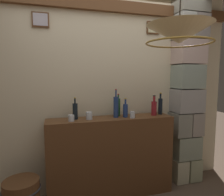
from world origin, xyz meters
TOP-DOWN VIEW (x-y plane):
  - panelled_rear_partition at (-0.00, 1.10)m, footprint 3.59×0.15m
  - stone_pillar at (1.13, 0.95)m, footprint 0.43×0.34m
  - bar_shelf_unit at (0.00, 0.85)m, footprint 1.56×0.34m
  - liquor_bottle_whiskey at (0.18, 0.84)m, footprint 0.06×0.06m
  - liquor_bottle_vodka at (0.12, 0.93)m, footprint 0.05×0.05m
  - liquor_bottle_rye at (0.69, 0.88)m, footprint 0.06×0.06m
  - liquor_bottle_bourbon at (0.58, 0.85)m, footprint 0.07×0.07m
  - liquor_bottle_gin at (0.07, 0.85)m, footprint 0.06×0.06m
  - liquor_bottle_sherry at (-0.43, 0.89)m, footprint 0.06×0.06m
  - glass_tumbler_rocks at (0.25, 0.77)m, footprint 0.06×0.06m
  - glass_tumbler_highball at (-0.48, 0.79)m, footprint 0.07×0.07m
  - glass_tumbler_shot at (-0.27, 0.83)m, footprint 0.07×0.07m
  - pendant_lamp at (0.39, 0.06)m, footprint 0.57×0.57m

SIDE VIEW (x-z plane):
  - bar_shelf_unit at x=0.00m, z-range 0.00..1.00m
  - glass_tumbler_highball at x=-0.48m, z-range 1.00..1.07m
  - glass_tumbler_rocks at x=0.25m, z-range 1.00..1.08m
  - glass_tumbler_shot at x=-0.27m, z-range 1.00..1.09m
  - liquor_bottle_whiskey at x=0.18m, z-range 0.97..1.21m
  - liquor_bottle_sherry at x=-0.43m, z-range 0.97..1.23m
  - liquor_bottle_bourbon at x=0.58m, z-range 0.97..1.23m
  - liquor_bottle_rye at x=0.69m, z-range 0.97..1.26m
  - liquor_bottle_vodka at x=0.12m, z-range 0.98..1.26m
  - liquor_bottle_gin at x=0.07m, z-range 0.96..1.31m
  - stone_pillar at x=1.13m, z-range 0.03..2.69m
  - panelled_rear_partition at x=0.00m, z-range 0.06..2.79m
  - pendant_lamp at x=0.39m, z-range 1.58..2.15m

